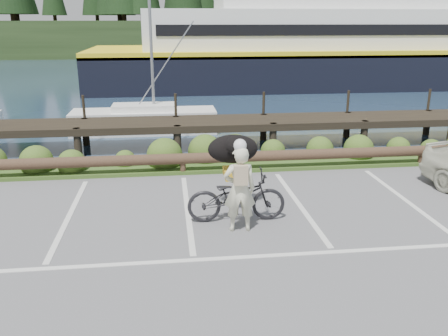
{
  "coord_description": "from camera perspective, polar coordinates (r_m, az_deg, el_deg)",
  "views": [
    {
      "loc": [
        -0.37,
        -8.01,
        4.11
      ],
      "look_at": [
        0.78,
        1.55,
        1.1
      ],
      "focal_mm": 38.0,
      "sensor_mm": 36.0,
      "label": 1
    }
  ],
  "objects": [
    {
      "name": "vegetation_strip",
      "position": [
        13.92,
        -5.05,
        0.34
      ],
      "size": [
        34.0,
        1.6,
        0.1
      ],
      "primitive_type": "cube",
      "color": "#3D5B21",
      "rests_on": "ground"
    },
    {
      "name": "bicycle",
      "position": [
        10.03,
        1.5,
        -3.46
      ],
      "size": [
        2.09,
        0.76,
        1.09
      ],
      "primitive_type": "imported",
      "rotation": [
        0.0,
        0.0,
        1.55
      ],
      "color": "black",
      "rests_on": "ground"
    },
    {
      "name": "harbor_backdrop",
      "position": [
        86.63,
        -6.59,
        14.55
      ],
      "size": [
        170.0,
        160.0,
        30.0
      ],
      "color": "#1B2E43",
      "rests_on": "ground"
    },
    {
      "name": "log_rail",
      "position": [
        13.27,
        -4.94,
        -0.74
      ],
      "size": [
        32.0,
        0.3,
        0.6
      ],
      "primitive_type": null,
      "color": "#443021",
      "rests_on": "ground"
    },
    {
      "name": "dog",
      "position": [
        10.39,
        1.08,
        2.31
      ],
      "size": [
        0.56,
        1.12,
        0.64
      ],
      "primitive_type": "ellipsoid",
      "rotation": [
        0.0,
        0.0,
        1.55
      ],
      "color": "black",
      "rests_on": "bicycle"
    },
    {
      "name": "ground",
      "position": [
        9.01,
        -3.82,
        -9.81
      ],
      "size": [
        72.0,
        72.0,
        0.0
      ],
      "primitive_type": "plane",
      "color": "#59585B"
    },
    {
      "name": "cyclist",
      "position": [
        9.46,
        1.89,
        -2.58
      ],
      "size": [
        0.65,
        0.44,
        1.77
      ],
      "primitive_type": "imported",
      "rotation": [
        0.0,
        0.0,
        3.12
      ],
      "color": "beige",
      "rests_on": "ground"
    }
  ]
}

